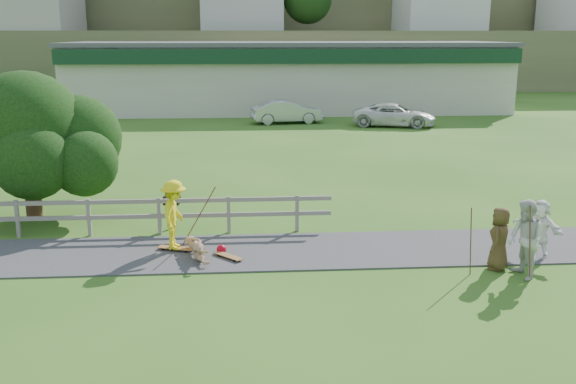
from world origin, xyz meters
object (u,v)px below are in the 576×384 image
object	(u,v)px
spectator_c	(499,239)
bbq	(172,212)
tree	(29,152)
skater_rider	(175,218)
skater_fallen	(198,249)
spectator_a	(525,240)
car_white	(394,115)
spectator_d	(540,229)
car_silver	(286,112)

from	to	relation	value
spectator_c	bbq	world-z (taller)	spectator_c
spectator_c	tree	size ratio (longest dim) A/B	0.28
skater_rider	tree	xyz separation A→B (m)	(-4.83, 3.79, 1.18)
skater_fallen	bbq	xyz separation A→B (m)	(-0.92, 2.78, 0.21)
skater_rider	spectator_a	distance (m)	8.81
spectator_a	skater_fallen	bearing A→B (deg)	-109.69
skater_rider	car_white	xyz separation A→B (m)	(11.44, 23.35, -0.21)
spectator_d	bbq	xyz separation A→B (m)	(-9.77, 3.26, -0.27)
car_silver	tree	bearing A→B (deg)	147.60
skater_fallen	spectator_c	xyz separation A→B (m)	(7.45, -1.28, 0.50)
tree	car_white	bearing A→B (deg)	50.26
spectator_d	car_white	distance (m)	24.53
spectator_c	car_white	xyz separation A→B (m)	(3.36, 25.25, -0.07)
skater_fallen	bbq	distance (m)	2.93
skater_rider	car_silver	world-z (taller)	skater_rider
skater_fallen	spectator_d	bearing A→B (deg)	-20.24
spectator_a	tree	bearing A→B (deg)	-121.54
spectator_a	bbq	xyz separation A→B (m)	(-8.74, 4.66, -0.46)
spectator_a	tree	distance (m)	14.73
skater_rider	spectator_a	world-z (taller)	spectator_a
spectator_a	spectator_c	distance (m)	0.72
skater_rider	spectator_c	world-z (taller)	skater_rider
skater_rider	car_white	world-z (taller)	skater_rider
spectator_a	spectator_c	xyz separation A→B (m)	(-0.37, 0.60, -0.17)
spectator_c	tree	bearing A→B (deg)	-80.19
skater_rider	spectator_c	size ratio (longest dim) A/B	1.18
car_white	tree	distance (m)	25.48
skater_fallen	bbq	size ratio (longest dim) A/B	1.57
car_silver	tree	xyz separation A→B (m)	(-9.58, -21.46, 1.35)
skater_rider	bbq	bearing A→B (deg)	15.35
car_white	spectator_c	bearing A→B (deg)	-171.62
spectator_d	car_white	size ratio (longest dim) A/B	0.30
spectator_c	car_white	distance (m)	25.48
car_silver	spectator_c	bearing A→B (deg)	178.63
skater_rider	bbq	xyz separation A→B (m)	(-0.29, 2.16, -0.43)
spectator_a	bbq	size ratio (longest dim) A/B	1.91
car_silver	skater_rider	bearing A→B (deg)	161.00
spectator_a	bbq	bearing A→B (deg)	-124.25
tree	bbq	world-z (taller)	tree
car_white	spectator_d	bearing A→B (deg)	-168.62
skater_rider	spectator_d	world-z (taller)	skater_rider
skater_rider	spectator_c	bearing A→B (deg)	-95.68
spectator_d	tree	distance (m)	15.18
spectator_d	spectator_a	bearing A→B (deg)	-67.40
car_white	car_silver	bearing A→B (deg)	90.09
skater_rider	spectator_c	distance (m)	8.30
bbq	car_silver	bearing A→B (deg)	84.83
car_white	tree	size ratio (longest dim) A/B	0.91
skater_rider	spectator_d	bearing A→B (deg)	-89.06
spectator_c	spectator_d	bearing A→B (deg)	153.32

